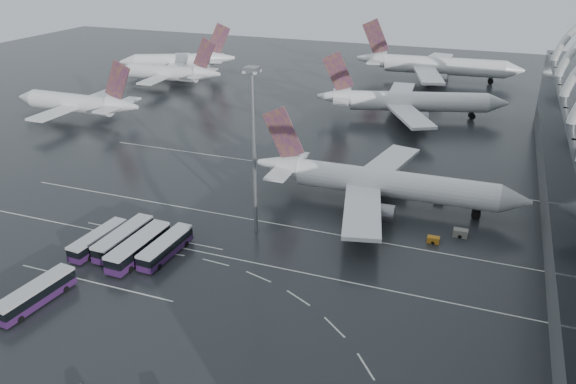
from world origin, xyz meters
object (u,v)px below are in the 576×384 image
(airliner_gate_b, at_px, (408,102))
(gse_cart_belly_c, at_px, (359,227))
(bus_row_near_b, at_px, (124,238))
(bus_row_far_a, at_px, (36,294))
(gse_cart_belly_a, at_px, (433,240))
(airliner_gate_c, at_px, (435,66))
(gse_cart_belly_e, at_px, (388,186))
(bus_row_near_d, at_px, (166,247))
(floodlight_mast, at_px, (254,133))
(jet_remote_mid, at_px, (170,73))
(gse_cart_belly_b, at_px, (439,200))
(gse_cart_belly_d, at_px, (460,233))
(bus_row_near_c, at_px, (139,247))
(bus_row_near_a, at_px, (98,240))
(jet_remote_far, at_px, (180,61))
(jet_remote_west, at_px, (79,104))
(airliner_main, at_px, (381,183))

(airliner_gate_b, bearing_deg, gse_cart_belly_c, -102.90)
(bus_row_near_b, height_order, gse_cart_belly_c, bus_row_near_b)
(bus_row_far_a, bearing_deg, gse_cart_belly_a, -47.45)
(airliner_gate_c, xyz_separation_m, gse_cart_belly_e, (4.36, -104.33, -4.85))
(bus_row_near_d, height_order, floodlight_mast, floodlight_mast)
(bus_row_near_d, bearing_deg, gse_cart_belly_c, -51.92)
(jet_remote_mid, bearing_deg, gse_cart_belly_b, 144.66)
(gse_cart_belly_d, bearing_deg, bus_row_near_c, -151.96)
(airliner_gate_b, bearing_deg, bus_row_near_a, -126.59)
(jet_remote_far, xyz_separation_m, floodlight_mast, (79.46, -107.67, 13.66))
(jet_remote_west, relative_size, gse_cart_belly_b, 21.15)
(bus_row_near_d, height_order, gse_cart_belly_b, bus_row_near_d)
(jet_remote_mid, relative_size, bus_row_far_a, 3.17)
(jet_remote_far, distance_m, gse_cart_belly_c, 139.75)
(gse_cart_belly_a, distance_m, gse_cart_belly_d, 5.78)
(airliner_gate_b, xyz_separation_m, gse_cart_belly_c, (4.04, -73.31, -4.16))
(airliner_main, relative_size, gse_cart_belly_c, 23.00)
(jet_remote_far, bearing_deg, jet_remote_mid, 85.67)
(jet_remote_far, distance_m, gse_cart_belly_a, 149.18)
(airliner_gate_b, relative_size, bus_row_near_d, 4.31)
(jet_remote_west, xyz_separation_m, floodlight_mast, (75.53, -44.65, 13.89))
(jet_remote_far, height_order, gse_cart_belly_e, jet_remote_far)
(gse_cart_belly_b, bearing_deg, bus_row_near_d, -136.73)
(airliner_main, height_order, gse_cart_belly_a, airliner_main)
(airliner_gate_c, distance_m, jet_remote_west, 124.93)
(bus_row_far_a, xyz_separation_m, gse_cart_belly_d, (55.31, 42.63, -1.03))
(airliner_gate_b, xyz_separation_m, gse_cart_belly_e, (5.23, -52.98, -4.25))
(gse_cart_belly_e, bearing_deg, airliner_gate_c, 92.39)
(gse_cart_belly_e, bearing_deg, airliner_main, -90.74)
(airliner_gate_b, xyz_separation_m, gse_cart_belly_b, (16.13, -56.10, -4.26))
(airliner_main, relative_size, bus_row_near_a, 4.36)
(airliner_main, relative_size, bus_row_far_a, 4.16)
(gse_cart_belly_a, relative_size, gse_cart_belly_d, 0.83)
(bus_row_near_c, height_order, gse_cart_belly_e, bus_row_near_c)
(airliner_gate_c, bearing_deg, jet_remote_far, -168.89)
(gse_cart_belly_a, bearing_deg, gse_cart_belly_d, 43.51)
(jet_remote_west, distance_m, gse_cart_belly_a, 112.62)
(airliner_main, height_order, bus_row_near_a, airliner_main)
(jet_remote_mid, bearing_deg, gse_cart_belly_c, 134.76)
(airliner_gate_c, relative_size, floodlight_mast, 2.04)
(jet_remote_far, bearing_deg, bus_row_near_d, 95.41)
(bus_row_near_d, relative_size, bus_row_far_a, 0.98)
(airliner_gate_b, distance_m, bus_row_near_a, 102.02)
(jet_remote_west, bearing_deg, airliner_gate_b, -158.07)
(jet_remote_west, relative_size, gse_cart_belly_a, 20.23)
(jet_remote_west, relative_size, jet_remote_far, 0.99)
(jet_remote_west, bearing_deg, gse_cart_belly_c, 157.98)
(jet_remote_mid, height_order, bus_row_near_c, jet_remote_mid)
(bus_row_near_a, bearing_deg, gse_cart_belly_a, -63.95)
(airliner_main, height_order, jet_remote_far, jet_remote_far)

